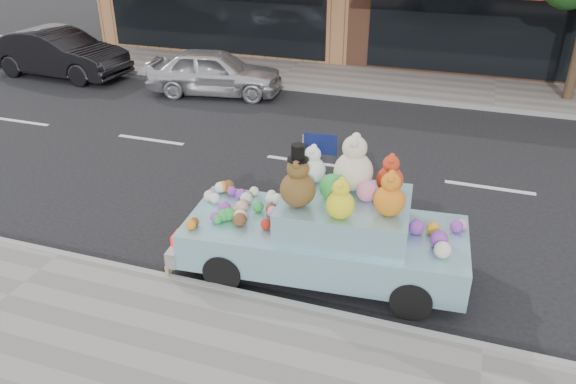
% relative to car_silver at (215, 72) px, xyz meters
% --- Properties ---
extents(ground, '(120.00, 120.00, 0.00)m').
position_rel_car_silver_xyz_m(ground, '(8.07, -3.88, -0.69)').
color(ground, black).
rests_on(ground, ground).
extents(far_sidewalk, '(60.00, 3.00, 0.12)m').
position_rel_car_silver_xyz_m(far_sidewalk, '(8.07, 2.62, -0.63)').
color(far_sidewalk, gray).
rests_on(far_sidewalk, ground).
extents(near_kerb, '(60.00, 0.12, 0.13)m').
position_rel_car_silver_xyz_m(near_kerb, '(8.07, -8.88, -0.62)').
color(near_kerb, gray).
rests_on(near_kerb, ground).
extents(far_kerb, '(60.00, 0.12, 0.13)m').
position_rel_car_silver_xyz_m(far_kerb, '(8.07, 1.12, -0.62)').
color(far_kerb, gray).
rests_on(far_kerb, ground).
extents(car_silver, '(4.25, 2.29, 1.37)m').
position_rel_car_silver_xyz_m(car_silver, '(0.00, 0.00, 0.00)').
color(car_silver, silver).
rests_on(car_silver, ground).
extents(car_dark, '(4.79, 1.89, 1.55)m').
position_rel_car_silver_xyz_m(car_dark, '(-5.71, 0.10, 0.09)').
color(car_dark, black).
rests_on(car_dark, ground).
extents(art_car, '(4.62, 2.12, 2.30)m').
position_rel_car_silver_xyz_m(art_car, '(5.63, -7.80, 0.11)').
color(art_car, black).
rests_on(art_car, ground).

